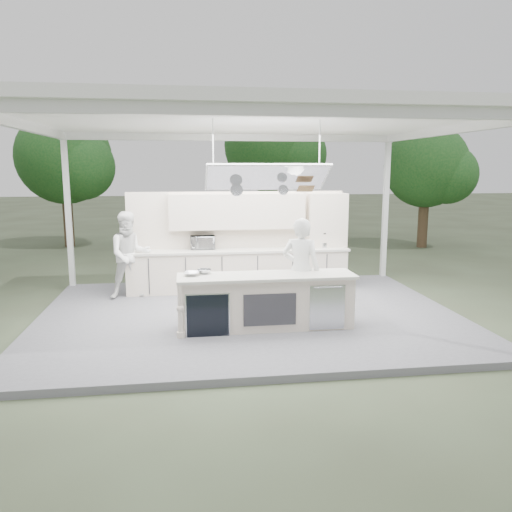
{
  "coord_description": "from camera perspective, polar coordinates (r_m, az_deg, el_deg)",
  "views": [
    {
      "loc": [
        -1.17,
        -9.28,
        2.9
      ],
      "look_at": [
        0.2,
        0.4,
        1.17
      ],
      "focal_mm": 35.0,
      "sensor_mm": 36.0,
      "label": 1
    }
  ],
  "objects": [
    {
      "name": "sous_chef",
      "position": [
        11.06,
        -14.21,
        0.11
      ],
      "size": [
        1.06,
        0.91,
        1.88
      ],
      "primitive_type": "imported",
      "rotation": [
        0.0,
        0.0,
        0.25
      ],
      "color": "white",
      "rests_on": "stage_deck"
    },
    {
      "name": "demo_island",
      "position": [
        8.79,
        1.08,
        -5.19
      ],
      "size": [
        3.1,
        0.79,
        0.95
      ],
      "color": "beige",
      "rests_on": "stage_deck"
    },
    {
      "name": "toaster_oven",
      "position": [
        11.49,
        -6.13,
        1.57
      ],
      "size": [
        0.56,
        0.38,
        0.31
      ],
      "primitive_type": "imported",
      "rotation": [
        0.0,
        0.0,
        0.01
      ],
      "color": "silver",
      "rests_on": "back_counter"
    },
    {
      "name": "back_counter",
      "position": [
        11.48,
        -2.02,
        -1.56
      ],
      "size": [
        5.08,
        0.72,
        0.95
      ],
      "color": "beige",
      "rests_on": "stage_deck"
    },
    {
      "name": "head_chef",
      "position": [
        9.12,
        5.15,
        -1.6
      ],
      "size": [
        0.82,
        0.69,
        1.9
      ],
      "primitive_type": "imported",
      "rotation": [
        0.0,
        0.0,
        2.74
      ],
      "color": "white",
      "rests_on": "stage_deck"
    },
    {
      "name": "tent",
      "position": [
        9.38,
        -0.85,
        14.97
      ],
      "size": [
        8.2,
        6.2,
        3.86
      ],
      "color": "white",
      "rests_on": "ground"
    },
    {
      "name": "stage_deck",
      "position": [
        9.78,
        -0.82,
        -6.87
      ],
      "size": [
        8.0,
        6.0,
        0.12
      ],
      "primitive_type": "cube",
      "color": "slate",
      "rests_on": "ground"
    },
    {
      "name": "ground",
      "position": [
        9.8,
        -0.82,
        -7.21
      ],
      "size": [
        90.0,
        90.0,
        0.0
      ],
      "primitive_type": "plane",
      "color": "#4B593D",
      "rests_on": "ground"
    },
    {
      "name": "back_wall_unit",
      "position": [
        11.59,
        0.02,
        3.45
      ],
      "size": [
        5.05,
        0.48,
        2.25
      ],
      "color": "beige",
      "rests_on": "stage_deck"
    },
    {
      "name": "bowl_large",
      "position": [
        8.68,
        -7.4,
        -2.02
      ],
      "size": [
        0.3,
        0.3,
        0.07
      ],
      "primitive_type": "imported",
      "rotation": [
        0.0,
        0.0,
        -0.14
      ],
      "color": "silver",
      "rests_on": "demo_island"
    },
    {
      "name": "bowl_small",
      "position": [
        8.82,
        -5.94,
        -1.76
      ],
      "size": [
        0.24,
        0.24,
        0.08
      ],
      "primitive_type": "imported",
      "rotation": [
        0.0,
        0.0,
        0.01
      ],
      "color": "#B4B7BC",
      "rests_on": "demo_island"
    },
    {
      "name": "tree_cluster",
      "position": [
        19.09,
        -5.11,
        11.15
      ],
      "size": [
        19.55,
        9.4,
        5.85
      ],
      "color": "#483324",
      "rests_on": "ground"
    }
  ]
}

